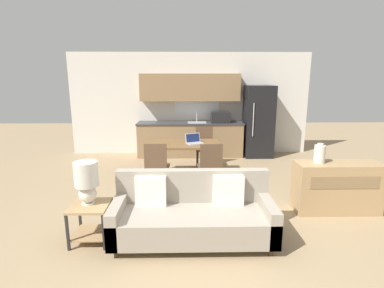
% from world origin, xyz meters
% --- Properties ---
extents(ground_plane, '(20.00, 20.00, 0.00)m').
position_xyz_m(ground_plane, '(0.00, 0.00, 0.00)').
color(ground_plane, '#9E8460').
extents(wall_back, '(6.40, 0.07, 2.70)m').
position_xyz_m(wall_back, '(0.00, 4.63, 1.35)').
color(wall_back, silver).
rests_on(wall_back, ground_plane).
extents(kitchen_counter, '(2.77, 0.65, 2.15)m').
position_xyz_m(kitchen_counter, '(0.02, 4.33, 0.84)').
color(kitchen_counter, '#8E704C').
rests_on(kitchen_counter, ground_plane).
extents(refrigerator, '(0.72, 0.72, 1.85)m').
position_xyz_m(refrigerator, '(1.79, 4.24, 0.93)').
color(refrigerator, black).
rests_on(refrigerator, ground_plane).
extents(dining_table, '(1.50, 0.87, 0.74)m').
position_xyz_m(dining_table, '(-0.16, 2.49, 0.68)').
color(dining_table, brown).
rests_on(dining_table, ground_plane).
extents(couch, '(2.03, 0.80, 0.87)m').
position_xyz_m(couch, '(-0.03, 0.08, 0.34)').
color(couch, '#3D2D1E').
rests_on(couch, ground_plane).
extents(side_table, '(0.48, 0.48, 0.50)m').
position_xyz_m(side_table, '(-1.33, 0.04, 0.34)').
color(side_table, tan).
rests_on(side_table, ground_plane).
extents(table_lamp, '(0.29, 0.29, 0.55)m').
position_xyz_m(table_lamp, '(-1.36, 0.08, 0.82)').
color(table_lamp, silver).
rests_on(table_lamp, side_table).
extents(credenza, '(1.29, 0.46, 0.79)m').
position_xyz_m(credenza, '(2.24, 0.86, 0.39)').
color(credenza, tan).
rests_on(credenza, ground_plane).
extents(vase, '(0.17, 0.17, 0.30)m').
position_xyz_m(vase, '(1.93, 0.88, 0.93)').
color(vase, beige).
rests_on(vase, credenza).
extents(dining_chair_near_right, '(0.44, 0.44, 0.93)m').
position_xyz_m(dining_chair_near_right, '(0.33, 1.68, 0.52)').
color(dining_chair_near_right, brown).
rests_on(dining_chair_near_right, ground_plane).
extents(dining_chair_far_right, '(0.43, 0.43, 0.93)m').
position_xyz_m(dining_chair_far_right, '(0.32, 3.25, 0.52)').
color(dining_chair_far_right, brown).
rests_on(dining_chair_far_right, ground_plane).
extents(dining_chair_near_left, '(0.45, 0.45, 0.93)m').
position_xyz_m(dining_chair_near_left, '(-0.64, 1.72, 0.52)').
color(dining_chair_near_left, brown).
rests_on(dining_chair_near_left, ground_plane).
extents(laptop, '(0.39, 0.36, 0.20)m').
position_xyz_m(laptop, '(0.05, 2.48, 0.79)').
color(laptop, '#B7BABC').
rests_on(laptop, dining_table).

